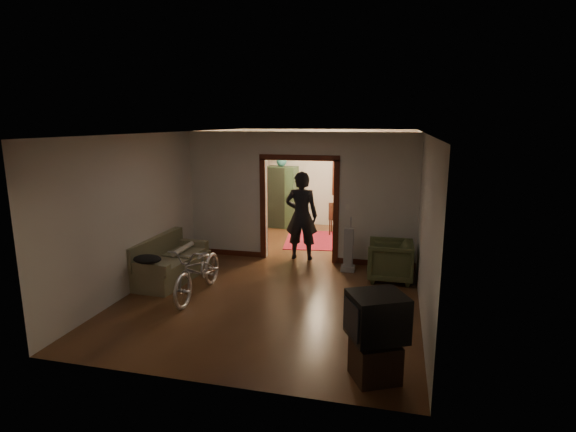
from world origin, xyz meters
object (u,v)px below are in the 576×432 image
(sofa, at_px, (171,259))
(desk, at_px, (365,218))
(bicycle, at_px, (199,270))
(locker, at_px, (282,197))
(armchair, at_px, (390,261))
(person, at_px, (301,216))

(sofa, bearing_deg, desk, 59.30)
(bicycle, relative_size, desk, 1.96)
(bicycle, xyz_separation_m, locker, (0.08, 5.45, 0.41))
(sofa, xyz_separation_m, armchair, (4.11, 0.96, -0.02))
(armchair, xyz_separation_m, desk, (-0.76, 4.02, -0.05))
(bicycle, relative_size, person, 0.91)
(armchair, relative_size, locker, 0.48)
(armchair, height_order, person, person)
(armchair, bearing_deg, locker, -141.72)
(person, bearing_deg, sofa, 38.32)
(locker, bearing_deg, person, -62.29)
(bicycle, height_order, locker, locker)
(person, relative_size, desk, 2.16)
(person, distance_m, desk, 3.36)
(bicycle, xyz_separation_m, person, (1.28, 2.56, 0.51))
(armchair, xyz_separation_m, person, (-1.95, 0.94, 0.59))
(sofa, bearing_deg, locker, 81.89)
(sofa, height_order, person, person)
(sofa, relative_size, armchair, 2.10)
(bicycle, relative_size, locker, 1.01)
(person, height_order, locker, person)
(bicycle, relative_size, armchair, 2.09)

